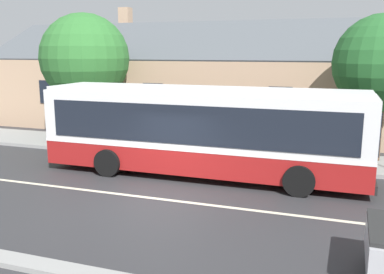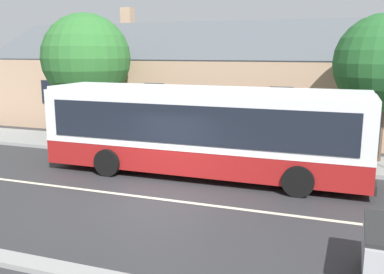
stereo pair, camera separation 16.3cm
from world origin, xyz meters
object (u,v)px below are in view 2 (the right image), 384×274
(bench_down_street, at_px, (144,137))
(street_tree_primary, at_px, (384,64))
(street_tree_secondary, at_px, (87,61))
(bench_by_building, at_px, (72,132))
(transit_bus, at_px, (202,129))

(bench_down_street, bearing_deg, street_tree_primary, 4.77)
(street_tree_secondary, bearing_deg, bench_by_building, -113.81)
(street_tree_primary, bearing_deg, transit_bus, -147.72)
(bench_by_building, relative_size, bench_down_street, 0.98)
(transit_bus, relative_size, street_tree_primary, 1.97)
(bench_by_building, height_order, street_tree_secondary, street_tree_secondary)
(bench_down_street, relative_size, street_tree_secondary, 0.27)
(bench_down_street, xyz_separation_m, street_tree_secondary, (-3.53, 1.05, 3.38))
(street_tree_secondary, bearing_deg, street_tree_primary, -0.94)
(bench_by_building, xyz_separation_m, street_tree_secondary, (0.42, 0.96, 3.38))
(transit_bus, height_order, street_tree_secondary, street_tree_secondary)
(street_tree_primary, bearing_deg, bench_down_street, -175.23)
(bench_by_building, bearing_deg, street_tree_secondary, 66.19)
(transit_bus, relative_size, bench_down_street, 6.73)
(bench_down_street, bearing_deg, bench_by_building, 178.70)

